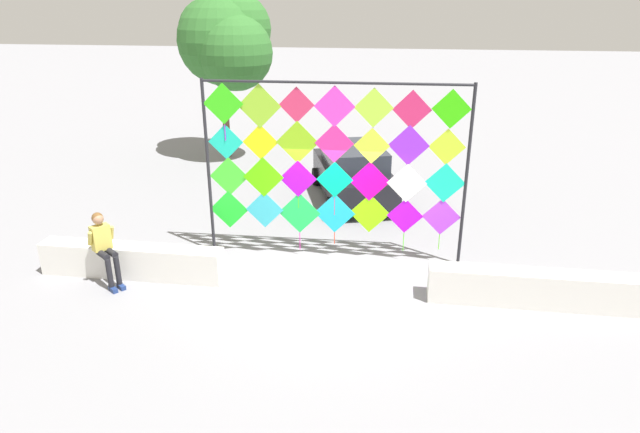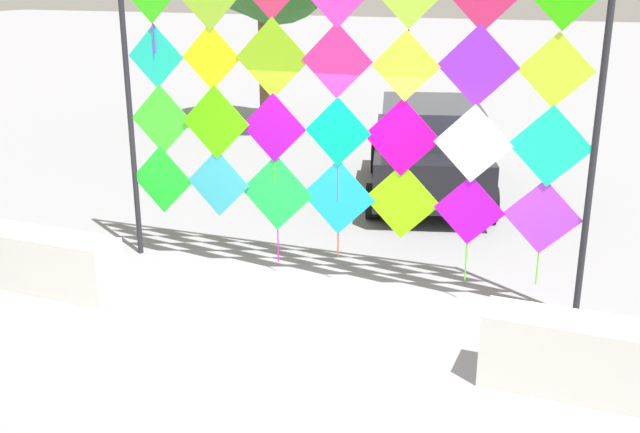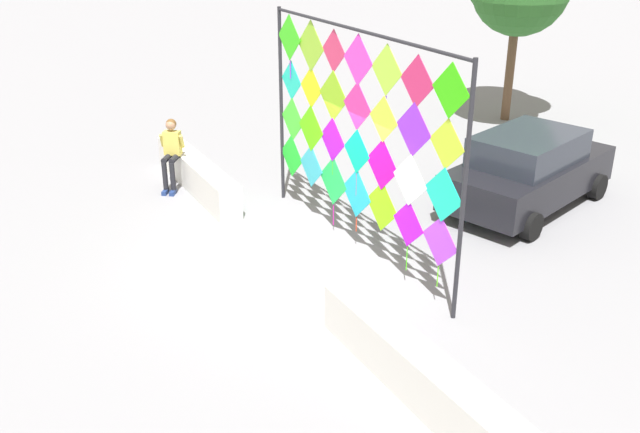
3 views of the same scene
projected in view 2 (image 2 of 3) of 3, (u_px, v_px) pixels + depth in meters
The scene contains 3 objects.
ground at pixel (292, 321), 7.97m from camera, with size 120.00×120.00×0.00m, color gray.
kite_display_rack at pixel (333, 91), 8.32m from camera, with size 5.62×0.22×3.95m.
parked_car at pixel (429, 149), 12.34m from camera, with size 2.88×4.43×1.59m.
Camera 2 is at (3.05, -6.57, 3.54)m, focal length 41.64 mm.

